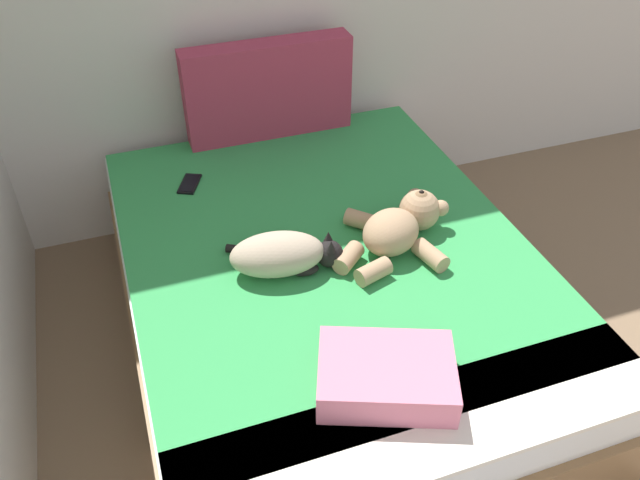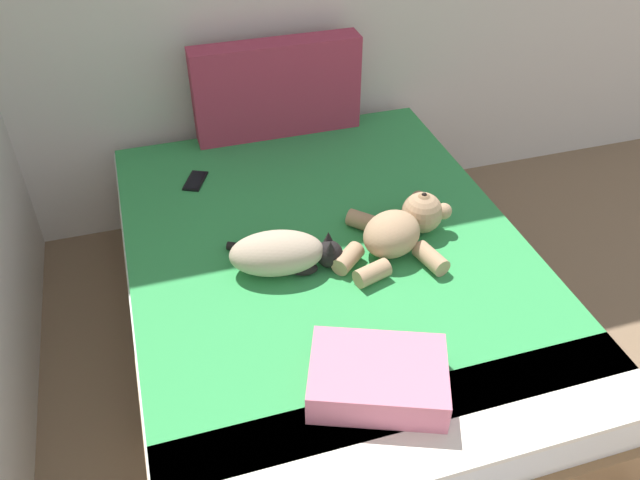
% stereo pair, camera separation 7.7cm
% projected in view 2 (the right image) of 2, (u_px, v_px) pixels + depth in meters
% --- Properties ---
extents(bed, '(1.54, 2.00, 0.52)m').
position_uv_depth(bed, '(328.00, 298.00, 2.62)').
color(bed, olive).
rests_on(bed, ground_plane).
extents(patterned_cushion, '(0.78, 0.13, 0.45)m').
position_uv_depth(patterned_cushion, '(277.00, 89.00, 3.00)').
color(patterned_cushion, '#A5334C').
rests_on(patterned_cushion, bed).
extents(cat, '(0.42, 0.30, 0.15)m').
position_uv_depth(cat, '(282.00, 253.00, 2.32)').
color(cat, tan).
rests_on(cat, bed).
extents(teddy_bear, '(0.52, 0.42, 0.17)m').
position_uv_depth(teddy_bear, '(400.00, 229.00, 2.42)').
color(teddy_bear, tan).
rests_on(teddy_bear, bed).
extents(cell_phone, '(0.13, 0.16, 0.01)m').
position_uv_depth(cell_phone, '(195.00, 181.00, 2.80)').
color(cell_phone, black).
rests_on(cell_phone, bed).
extents(throw_pillow, '(0.48, 0.41, 0.11)m').
position_uv_depth(throw_pillow, '(378.00, 378.00, 1.90)').
color(throw_pillow, '#D1728C').
rests_on(throw_pillow, bed).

